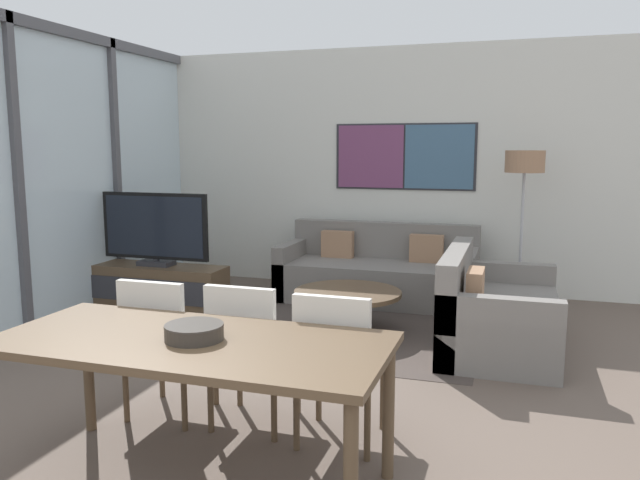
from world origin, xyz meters
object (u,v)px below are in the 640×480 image
object	(u,v)px
dining_table	(191,353)
floor_lamp	(524,172)
tv_console	(157,286)
coffee_table	(348,301)
dining_chair_centre	(250,346)
sofa_main	(379,274)
television	(155,229)
dining_chair_right	(338,359)
fruit_bowl	(194,331)
sofa_side	(490,316)
dining_chair_left	(164,339)

from	to	relation	value
dining_table	floor_lamp	size ratio (longest dim) A/B	1.17
tv_console	coffee_table	bearing A→B (deg)	-6.88
coffee_table	tv_console	bearing A→B (deg)	173.12
floor_lamp	dining_chair_centre	bearing A→B (deg)	-114.00
sofa_main	television	bearing A→B (deg)	-153.91
television	floor_lamp	distance (m)	3.81
dining_chair_right	fruit_bowl	distance (m)	0.87
fruit_bowl	coffee_table	bearing A→B (deg)	89.76
sofa_side	floor_lamp	distance (m)	1.82
dining_chair_left	dining_chair_centre	world-z (taller)	same
sofa_side	floor_lamp	bearing A→B (deg)	-9.04
television	floor_lamp	size ratio (longest dim) A/B	0.74
television	dining_chair_right	xyz separation A→B (m)	(2.66, -2.38, -0.31)
sofa_side	floor_lamp	xyz separation A→B (m)	(0.22, 1.40, 1.14)
coffee_table	dining_chair_centre	bearing A→B (deg)	-90.99
sofa_side	floor_lamp	size ratio (longest dim) A/B	0.95
dining_table	dining_chair_left	xyz separation A→B (m)	(-0.56, 0.65, -0.18)
sofa_main	dining_chair_centre	bearing A→B (deg)	-90.60
sofa_side	dining_chair_centre	bearing A→B (deg)	147.14
sofa_main	sofa_side	bearing A→B (deg)	-47.78
television	coffee_table	distance (m)	2.22
dining_chair_centre	fruit_bowl	size ratio (longest dim) A/B	3.15
dining_chair_left	floor_lamp	size ratio (longest dim) A/B	0.55
sofa_main	dining_chair_left	size ratio (longest dim) A/B	2.38
television	dining_table	xyz separation A→B (m)	(2.10, -3.01, -0.14)
dining_chair_centre	dining_chair_right	world-z (taller)	same
dining_chair_centre	dining_chair_right	distance (m)	0.56
tv_console	fruit_bowl	distance (m)	3.73
tv_console	dining_chair_left	world-z (taller)	dining_chair_left
tv_console	dining_chair_right	bearing A→B (deg)	-41.86
tv_console	coffee_table	world-z (taller)	tv_console
coffee_table	floor_lamp	world-z (taller)	floor_lamp
coffee_table	dining_table	size ratio (longest dim) A/B	0.51
tv_console	television	distance (m)	0.60
dining_table	coffee_table	bearing A→B (deg)	89.26
sofa_side	dining_table	distance (m)	2.99
coffee_table	dining_chair_centre	world-z (taller)	dining_chair_centre
coffee_table	dining_chair_left	distance (m)	2.19
dining_table	floor_lamp	bearing A→B (deg)	69.65
sofa_main	dining_chair_left	world-z (taller)	dining_chair_left
coffee_table	sofa_main	bearing A→B (deg)	90.00
dining_table	dining_chair_right	xyz separation A→B (m)	(0.56, 0.62, -0.18)
coffee_table	dining_table	bearing A→B (deg)	-90.74
tv_console	floor_lamp	size ratio (longest dim) A/B	0.91
television	dining_chair_right	distance (m)	3.58
television	floor_lamp	xyz separation A→B (m)	(3.61, 1.07, 0.59)
television	sofa_main	xyz separation A→B (m)	(2.14, 1.05, -0.55)
dining_chair_right	floor_lamp	xyz separation A→B (m)	(0.96, 3.45, 0.91)
sofa_side	dining_table	bearing A→B (deg)	154.27
dining_chair_left	floor_lamp	world-z (taller)	floor_lamp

